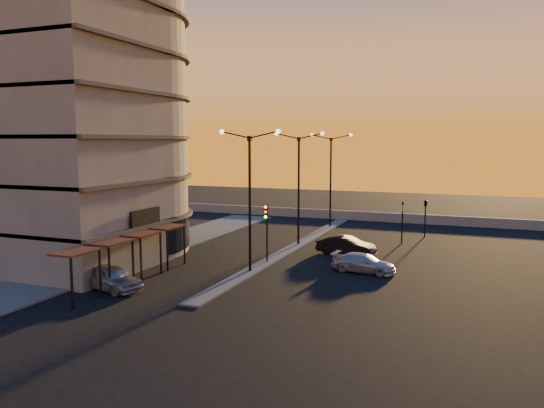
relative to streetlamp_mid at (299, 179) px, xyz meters
The scene contains 14 objects.
ground 11.46m from the streetlamp_mid, 90.00° to the right, with size 120.00×120.00×0.00m, color black.
sidewalk_west 13.30m from the streetlamp_mid, 150.26° to the right, with size 5.00×40.00×0.12m, color #4F4F4D.
median 5.53m from the streetlamp_mid, 90.00° to the left, with size 1.20×36.00×0.12m, color #4F4F4D.
parapet 16.91m from the streetlamp_mid, 82.87° to the left, with size 44.00×0.50×1.00m, color slate.
building 18.31m from the streetlamp_mid, 144.54° to the right, with size 14.35×17.08×25.00m.
streetlamp_near 10.00m from the streetlamp_mid, 90.00° to the right, with size 4.32×0.32×9.51m.
streetlamp_mid is the anchor object (origin of this frame).
streetlamp_far 10.00m from the streetlamp_mid, 90.00° to the left, with size 4.32×0.32×9.51m.
traffic_light_main 7.62m from the streetlamp_mid, 90.00° to the right, with size 0.28×0.44×4.25m.
signal_east_a 9.67m from the streetlamp_mid, 26.57° to the left, with size 0.13×0.16×3.60m.
signal_east_b 12.67m from the streetlamp_mid, 40.10° to the left, with size 0.42×1.99×3.60m.
car_hatchback 18.51m from the streetlamp_mid, 109.53° to the right, with size 1.76×4.37×1.49m, color #93969A.
car_sedan 7.08m from the streetlamp_mid, 25.80° to the right, with size 1.57×4.50×1.48m, color black.
car_wagon 11.16m from the streetlamp_mid, 45.29° to the right, with size 1.74×4.29×1.25m, color #B5B8BD.
Camera 1 is at (14.12, -31.66, 8.73)m, focal length 35.00 mm.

